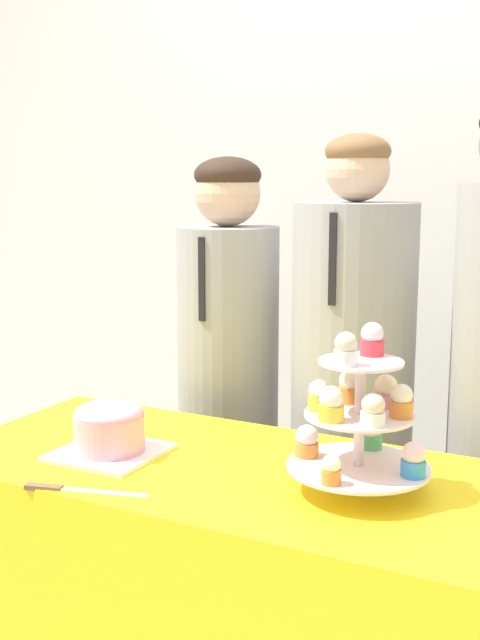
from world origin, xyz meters
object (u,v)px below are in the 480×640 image
(cupcake_stand, at_px, (359,416))
(student_0, at_px, (228,423))
(round_cake, at_px, (109,429))
(cake_knife, at_px, (65,489))
(student_1, at_px, (351,438))

(cupcake_stand, height_order, student_0, student_0)
(round_cake, relative_size, student_0, 0.15)
(cupcake_stand, bearing_deg, cake_knife, -152.88)
(round_cake, xyz_separation_m, cupcake_stand, (0.54, 0.05, 0.09))
(round_cake, xyz_separation_m, student_1, (0.34, 0.60, -0.15))
(student_0, bearing_deg, student_1, 0.00)
(cake_knife, xyz_separation_m, cupcake_stand, (0.50, 0.26, 0.15))
(student_0, height_order, student_1, student_1)
(cake_knife, bearing_deg, round_cake, 86.92)
(round_cake, height_order, cake_knife, round_cake)
(cupcake_stand, distance_m, student_0, 0.83)
(cupcake_stand, relative_size, student_1, 0.22)
(cake_knife, xyz_separation_m, student_1, (0.29, 0.80, -0.09))
(cake_knife, relative_size, student_0, 0.17)
(cake_knife, bearing_deg, student_0, 79.74)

